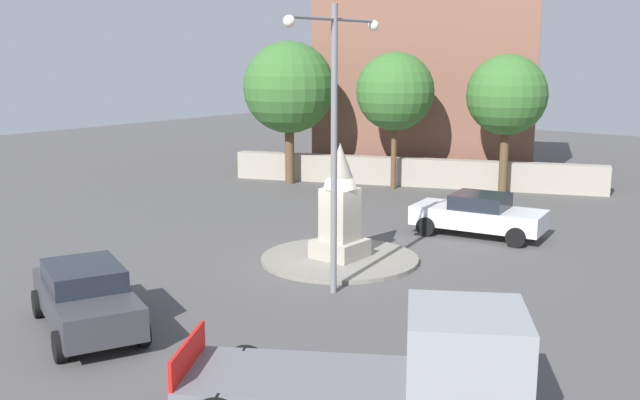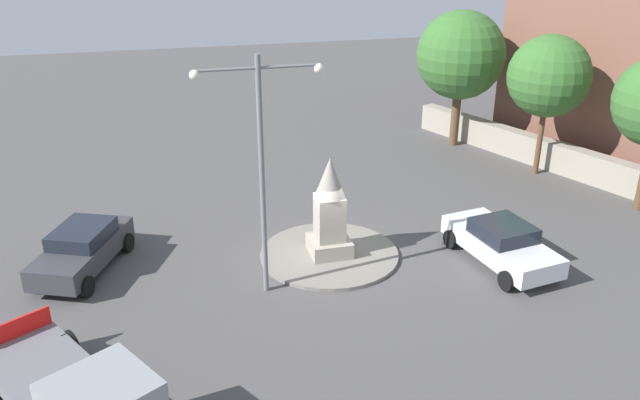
% 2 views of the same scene
% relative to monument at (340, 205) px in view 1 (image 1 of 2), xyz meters
% --- Properties ---
extents(ground_plane, '(80.00, 80.00, 0.00)m').
position_rel_monument_xyz_m(ground_plane, '(0.00, 0.00, -1.67)').
color(ground_plane, '#4F4C4C').
extents(traffic_island, '(4.65, 4.65, 0.12)m').
position_rel_monument_xyz_m(traffic_island, '(0.00, 0.00, -1.61)').
color(traffic_island, gray).
rests_on(traffic_island, ground).
extents(monument, '(1.33, 1.33, 3.38)m').
position_rel_monument_xyz_m(monument, '(0.00, 0.00, 0.00)').
color(monument, '#9E9687').
rests_on(monument, traffic_island).
extents(streetlamp, '(3.59, 0.28, 7.17)m').
position_rel_monument_xyz_m(streetlamp, '(-2.43, -1.62, 2.74)').
color(streetlamp, slate).
rests_on(streetlamp, ground).
extents(car_white_approaching, '(2.50, 4.52, 1.43)m').
position_rel_monument_xyz_m(car_white_approaching, '(5.30, -1.82, -0.94)').
color(car_white_approaching, silver).
rests_on(car_white_approaching, ground).
extents(car_dark_grey_passing, '(3.14, 4.43, 1.47)m').
position_rel_monument_xyz_m(car_dark_grey_passing, '(-7.88, 1.06, -0.90)').
color(car_dark_grey_passing, '#38383D').
rests_on(car_dark_grey_passing, ground).
extents(truck_grey_parked_right, '(4.52, 5.73, 2.06)m').
position_rel_monument_xyz_m(truck_grey_parked_right, '(-7.27, -6.67, -0.68)').
color(truck_grey_parked_right, gray).
rests_on(truck_grey_parked_right, ground).
extents(stone_boundary_wall, '(7.01, 16.09, 1.28)m').
position_rel_monument_xyz_m(stone_boundary_wall, '(12.10, 4.87, -1.03)').
color(stone_boundary_wall, '#9E9687').
rests_on(stone_boundary_wall, ground).
extents(corner_building, '(10.90, 12.64, 8.55)m').
position_rel_monument_xyz_m(corner_building, '(16.97, 6.82, 2.61)').
color(corner_building, brown).
rests_on(corner_building, ground).
extents(tree_near_wall, '(3.42, 3.42, 5.99)m').
position_rel_monument_xyz_m(tree_near_wall, '(12.70, 0.70, 2.59)').
color(tree_near_wall, brown).
rests_on(tree_near_wall, ground).
extents(tree_mid_cluster, '(4.21, 4.21, 6.58)m').
position_rel_monument_xyz_m(tree_mid_cluster, '(9.08, 9.71, 2.78)').
color(tree_mid_cluster, brown).
rests_on(tree_mid_cluster, ground).
extents(tree_far_corner, '(3.46, 3.46, 6.09)m').
position_rel_monument_xyz_m(tree_far_corner, '(10.91, 5.14, 2.68)').
color(tree_far_corner, brown).
rests_on(tree_far_corner, ground).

